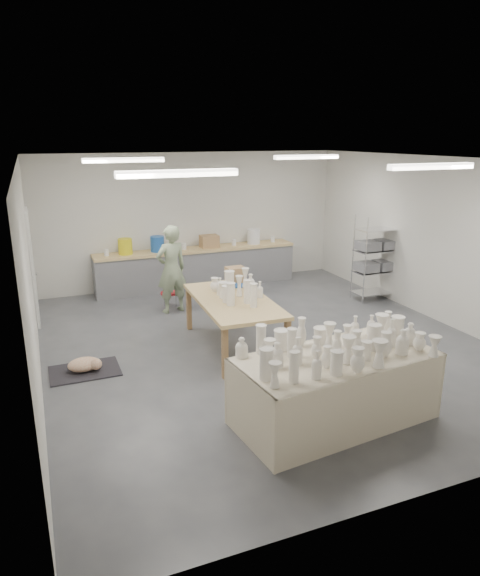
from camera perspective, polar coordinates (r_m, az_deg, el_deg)
name	(u,v)px	position (r m, az deg, el deg)	size (l,w,h in m)	color
room	(258,221)	(8.10, 1.98, 7.40)	(8.00, 8.02, 3.00)	#424449
back_counter	(197,266)	(11.76, -4.81, 2.44)	(4.60, 0.60, 1.24)	tan
wire_shelf	(376,257)	(11.11, 14.87, 3.38)	(0.88, 0.48, 1.80)	silver
drying_table	(336,385)	(6.38, 10.57, -10.57)	(2.51, 1.38, 1.23)	olive
work_table	(234,296)	(8.37, -0.69, -0.88)	(1.20, 2.26, 1.20)	tan
rug	(85,371)	(8.01, -16.86, -8.81)	(1.00, 0.70, 0.02)	black
cat	(86,364)	(7.95, -16.76, -8.11)	(0.55, 0.46, 0.20)	white
potter	(171,269)	(10.02, -7.63, 2.08)	(0.63, 0.41, 1.72)	#97A983
red_stool	(169,294)	(10.43, -7.89, -0.65)	(0.34, 0.34, 0.32)	#B31920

